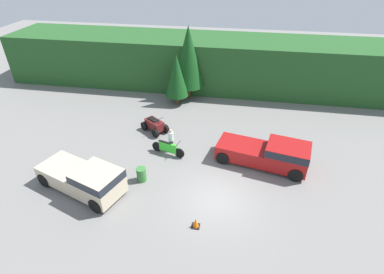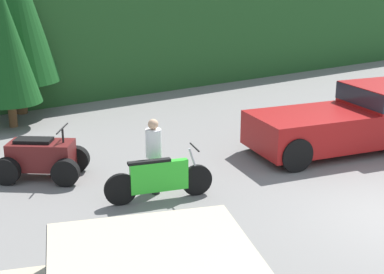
# 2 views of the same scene
# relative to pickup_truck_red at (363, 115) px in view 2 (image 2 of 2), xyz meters

# --- Properties ---
(hillside_backdrop) EXTENTS (44.00, 6.00, 4.60)m
(hillside_backdrop) POSITION_rel_pickup_truck_red_xyz_m (-2.97, 12.37, 1.36)
(hillside_backdrop) COLOR #235123
(hillside_backdrop) RESTS_ON ground_plane
(tree_left) EXTENTS (1.97, 1.97, 4.48)m
(tree_left) POSITION_rel_pickup_truck_red_xyz_m (-7.61, 7.65, 1.69)
(tree_left) COLOR brown
(tree_left) RESTS_ON ground_plane
(tree_mid_left) EXTENTS (2.83, 2.83, 6.43)m
(tree_mid_left) POSITION_rel_pickup_truck_red_xyz_m (-6.86, 9.18, 2.84)
(tree_mid_left) COLOR brown
(tree_mid_left) RESTS_ON ground_plane
(pickup_truck_red) EXTENTS (5.97, 3.22, 1.76)m
(pickup_truck_red) POSITION_rel_pickup_truck_red_xyz_m (0.00, 0.00, 0.00)
(pickup_truck_red) COLOR maroon
(pickup_truck_red) RESTS_ON ground_plane
(dirt_bike) EXTENTS (2.36, 0.90, 1.15)m
(dirt_bike) POSITION_rel_pickup_truck_red_xyz_m (-6.62, 0.06, -0.46)
(dirt_bike) COLOR black
(dirt_bike) RESTS_ON ground_plane
(quad_atv) EXTENTS (2.35, 2.18, 1.28)m
(quad_atv) POSITION_rel_pickup_truck_red_xyz_m (-8.31, 2.78, -0.44)
(quad_atv) COLOR black
(quad_atv) RESTS_ON ground_plane
(rider_person) EXTENTS (0.43, 0.43, 1.73)m
(rider_person) POSITION_rel_pickup_truck_red_xyz_m (-6.50, 0.50, -0.01)
(rider_person) COLOR black
(rider_person) RESTS_ON ground_plane
(steel_barrel) EXTENTS (0.58, 0.58, 0.88)m
(steel_barrel) POSITION_rel_pickup_truck_red_xyz_m (-7.57, -2.79, -0.50)
(steel_barrel) COLOR #387A38
(steel_barrel) RESTS_ON ground_plane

